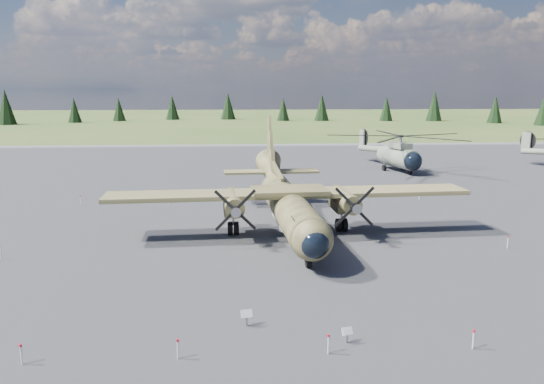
{
  "coord_description": "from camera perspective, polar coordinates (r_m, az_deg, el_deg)",
  "views": [
    {
      "loc": [
        -1.61,
        -33.02,
        10.49
      ],
      "look_at": [
        0.79,
        2.0,
        3.68
      ],
      "focal_mm": 35.0,
      "sensor_mm": 36.0,
      "label": 1
    }
  ],
  "objects": [
    {
      "name": "ground",
      "position": [
        34.69,
        -1.08,
        -6.63
      ],
      "size": [
        500.0,
        500.0,
        0.0
      ],
      "primitive_type": "plane",
      "color": "#505D29",
      "rests_on": "ground"
    },
    {
      "name": "apron",
      "position": [
        44.31,
        -1.73,
        -2.72
      ],
      "size": [
        120.0,
        120.0,
        0.04
      ],
      "primitive_type": "cube",
      "color": "slate",
      "rests_on": "ground"
    },
    {
      "name": "transport_plane",
      "position": [
        39.39,
        1.64,
        -0.75
      ],
      "size": [
        26.29,
        23.86,
        8.66
      ],
      "rotation": [
        0.0,
        0.0,
        0.06
      ],
      "color": "#36371E",
      "rests_on": "ground"
    },
    {
      "name": "helicopter_near",
      "position": [
        70.45,
        13.45,
        4.89
      ],
      "size": [
        22.17,
        23.68,
        4.77
      ],
      "rotation": [
        0.0,
        0.0,
        0.2
      ],
      "color": "gray",
      "rests_on": "ground"
    },
    {
      "name": "info_placard_left",
      "position": [
        24.4,
        -2.75,
        -13.11
      ],
      "size": [
        0.55,
        0.31,
        0.81
      ],
      "rotation": [
        0.0,
        0.0,
        0.2
      ],
      "color": "gray",
      "rests_on": "ground"
    },
    {
      "name": "info_placard_right",
      "position": [
        23.16,
        8.08,
        -14.75
      ],
      "size": [
        0.49,
        0.29,
        0.72
      ],
      "rotation": [
        0.0,
        0.0,
        0.24
      ],
      "color": "gray",
      "rests_on": "ground"
    },
    {
      "name": "barrier_fence",
      "position": [
        34.45,
        -1.85,
        -5.88
      ],
      "size": [
        33.12,
        29.62,
        0.85
      ],
      "color": "silver",
      "rests_on": "ground"
    },
    {
      "name": "treeline",
      "position": [
        22.92,
        -22.69,
        -4.31
      ],
      "size": [
        321.86,
        322.31,
        10.95
      ],
      "color": "black",
      "rests_on": "ground"
    }
  ]
}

